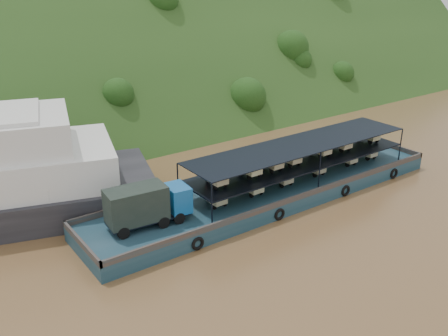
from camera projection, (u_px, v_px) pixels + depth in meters
ground at (263, 208)px, 43.31m from camera, size 160.00×160.00×0.00m
hillside at (99, 115)px, 70.41m from camera, size 140.00×39.60×39.60m
cargo_barge at (263, 190)px, 44.01m from camera, size 35.00×7.18×4.54m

